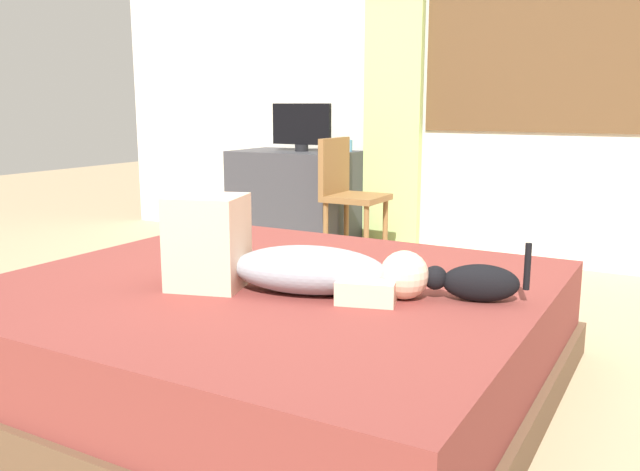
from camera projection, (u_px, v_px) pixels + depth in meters
ground_plane at (288, 377)px, 2.69m from camera, size 16.00×16.00×0.00m
back_wall_with_window at (483, 49)px, 4.56m from camera, size 6.40×0.14×2.90m
bed at (273, 333)px, 2.60m from camera, size 2.05×1.90×0.42m
person_lying at (282, 260)px, 2.39m from camera, size 0.93×0.49×0.34m
cat at (475, 282)px, 2.27m from camera, size 0.35×0.19×0.21m
desk at (295, 200)px, 5.05m from camera, size 0.90×0.56×0.74m
tv_monitor at (301, 127)px, 4.91m from camera, size 0.48×0.10×0.35m
cup at (348, 146)px, 4.92m from camera, size 0.07×0.07×0.09m
chair_by_desk at (347, 190)px, 4.54m from camera, size 0.38×0.38×0.86m
curtain_left at (394, 68)px, 4.78m from camera, size 0.44×0.06×2.68m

